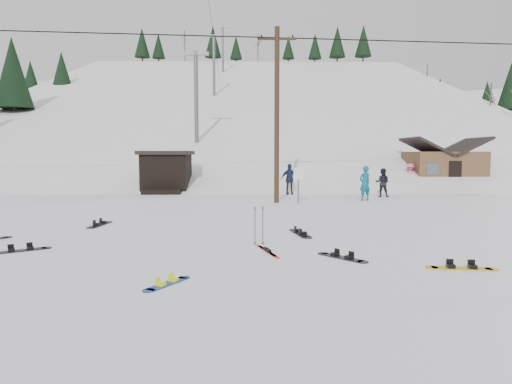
{
  "coord_description": "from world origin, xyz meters",
  "views": [
    {
      "loc": [
        0.6,
        -9.76,
        2.58
      ],
      "look_at": [
        0.79,
        4.11,
        1.4
      ],
      "focal_mm": 32.0,
      "sensor_mm": 36.0,
      "label": 1
    }
  ],
  "objects_px": {
    "hero_snowboard": "(167,283)",
    "hero_skis": "(267,251)",
    "cabin": "(443,168)",
    "utility_pole": "(277,113)"
  },
  "relations": [
    {
      "from": "hero_snowboard",
      "to": "cabin",
      "type": "bearing_deg",
      "value": -1.63
    },
    {
      "from": "utility_pole",
      "to": "hero_skis",
      "type": "height_order",
      "value": "utility_pole"
    },
    {
      "from": "cabin",
      "to": "hero_snowboard",
      "type": "distance_m",
      "value": 29.67
    },
    {
      "from": "cabin",
      "to": "hero_snowboard",
      "type": "xyz_separation_m",
      "value": [
        -16.03,
        -24.93,
        -1.46
      ]
    },
    {
      "from": "cabin",
      "to": "hero_snowboard",
      "type": "bearing_deg",
      "value": -122.74
    },
    {
      "from": "utility_pole",
      "to": "hero_skis",
      "type": "relative_size",
      "value": 5.42
    },
    {
      "from": "utility_pole",
      "to": "cabin",
      "type": "relative_size",
      "value": 1.67
    },
    {
      "from": "utility_pole",
      "to": "hero_snowboard",
      "type": "xyz_separation_m",
      "value": [
        -3.03,
        -14.93,
        -4.66
      ]
    },
    {
      "from": "hero_snowboard",
      "to": "hero_skis",
      "type": "relative_size",
      "value": 0.68
    },
    {
      "from": "hero_snowboard",
      "to": "hero_skis",
      "type": "bearing_deg",
      "value": -3.97
    }
  ]
}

